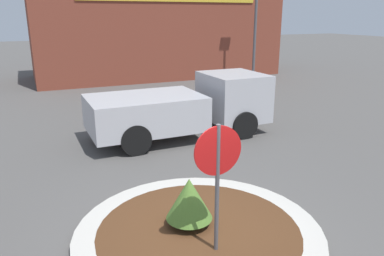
% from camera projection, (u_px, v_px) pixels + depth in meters
% --- Properties ---
extents(ground_plane, '(120.00, 120.00, 0.00)m').
position_uv_depth(ground_plane, '(199.00, 236.00, 6.94)').
color(ground_plane, '#514F4C').
extents(traffic_island, '(4.56, 4.56, 0.15)m').
position_uv_depth(traffic_island, '(199.00, 232.00, 6.92)').
color(traffic_island, '#BCB7AD').
rests_on(traffic_island, ground_plane).
extents(stop_sign, '(0.82, 0.07, 2.34)m').
position_uv_depth(stop_sign, '(218.00, 167.00, 5.88)').
color(stop_sign, '#4C4C51').
rests_on(stop_sign, ground_plane).
extents(island_shrub, '(0.87, 0.87, 0.94)m').
position_uv_depth(island_shrub, '(189.00, 198.00, 6.89)').
color(island_shrub, brown).
rests_on(island_shrub, traffic_island).
extents(utility_truck, '(5.96, 2.46, 2.00)m').
position_uv_depth(utility_truck, '(185.00, 106.00, 12.40)').
color(utility_truck, '#B2B2B7').
rests_on(utility_truck, ground_plane).
extents(storefront_building, '(15.59, 6.07, 5.92)m').
position_uv_depth(storefront_building, '(156.00, 30.00, 24.73)').
color(storefront_building, brown).
rests_on(storefront_building, ground_plane).
extents(light_pole, '(0.70, 0.30, 6.87)m').
position_uv_depth(light_pole, '(256.00, 14.00, 21.50)').
color(light_pole, '#4C4C51').
rests_on(light_pole, ground_plane).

